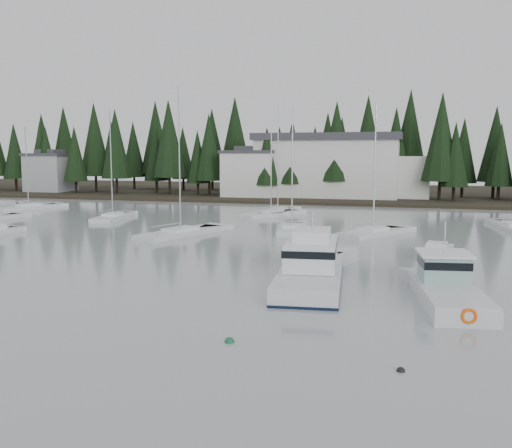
{
  "coord_description": "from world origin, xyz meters",
  "views": [
    {
      "loc": [
        10.19,
        -16.74,
        8.06
      ],
      "look_at": [
        -1.98,
        26.04,
        2.5
      ],
      "focal_mm": 40.0,
      "sensor_mm": 36.0,
      "label": 1
    }
  ],
  "objects_px": {
    "sailboat_9": "(292,231)",
    "sailboat_10": "(113,219)",
    "runabout_1": "(437,254)",
    "house_west": "(251,172)",
    "cabin_cruiser_center": "(311,271)",
    "lobster_boat_teal": "(448,292)",
    "harbor_inn": "(340,166)",
    "sailboat_4": "(181,235)",
    "sailboat_11": "(373,234)",
    "sailboat_3": "(278,213)",
    "sailboat_12": "(271,216)",
    "house_far_west": "(50,171)",
    "sailboat_5": "(29,209)"
  },
  "relations": [
    {
      "from": "sailboat_5",
      "to": "sailboat_10",
      "type": "bearing_deg",
      "value": -94.73
    },
    {
      "from": "house_far_west",
      "to": "sailboat_10",
      "type": "bearing_deg",
      "value": -46.28
    },
    {
      "from": "harbor_inn",
      "to": "lobster_boat_teal",
      "type": "xyz_separation_m",
      "value": [
        14.89,
        -67.15,
        -5.2
      ]
    },
    {
      "from": "runabout_1",
      "to": "house_west",
      "type": "bearing_deg",
      "value": 38.82
    },
    {
      "from": "house_west",
      "to": "sailboat_3",
      "type": "xyz_separation_m",
      "value": [
        10.28,
        -22.18,
        -4.57
      ]
    },
    {
      "from": "cabin_cruiser_center",
      "to": "sailboat_10",
      "type": "height_order",
      "value": "sailboat_10"
    },
    {
      "from": "sailboat_3",
      "to": "sailboat_12",
      "type": "distance_m",
      "value": 3.12
    },
    {
      "from": "cabin_cruiser_center",
      "to": "sailboat_11",
      "type": "distance_m",
      "value": 22.38
    },
    {
      "from": "sailboat_9",
      "to": "sailboat_10",
      "type": "xyz_separation_m",
      "value": [
        -23.43,
        4.83,
        0.01
      ]
    },
    {
      "from": "sailboat_4",
      "to": "house_west",
      "type": "bearing_deg",
      "value": 25.92
    },
    {
      "from": "lobster_boat_teal",
      "to": "sailboat_5",
      "type": "bearing_deg",
      "value": 47.26
    },
    {
      "from": "sailboat_4",
      "to": "sailboat_11",
      "type": "xyz_separation_m",
      "value": [
        18.21,
        5.34,
        -0.0
      ]
    },
    {
      "from": "house_far_west",
      "to": "sailboat_9",
      "type": "xyz_separation_m",
      "value": [
        57.82,
        -40.79,
        -4.33
      ]
    },
    {
      "from": "sailboat_4",
      "to": "sailboat_10",
      "type": "height_order",
      "value": "sailboat_4"
    },
    {
      "from": "sailboat_4",
      "to": "house_far_west",
      "type": "bearing_deg",
      "value": 64.29
    },
    {
      "from": "house_west",
      "to": "cabin_cruiser_center",
      "type": "distance_m",
      "value": 65.26
    },
    {
      "from": "sailboat_5",
      "to": "sailboat_12",
      "type": "relative_size",
      "value": 1.04
    },
    {
      "from": "sailboat_9",
      "to": "harbor_inn",
      "type": "bearing_deg",
      "value": -9.55
    },
    {
      "from": "lobster_boat_teal",
      "to": "sailboat_4",
      "type": "distance_m",
      "value": 30.93
    },
    {
      "from": "sailboat_11",
      "to": "sailboat_3",
      "type": "bearing_deg",
      "value": 69.09
    },
    {
      "from": "sailboat_10",
      "to": "harbor_inn",
      "type": "bearing_deg",
      "value": -40.55
    },
    {
      "from": "house_west",
      "to": "harbor_inn",
      "type": "relative_size",
      "value": 0.32
    },
    {
      "from": "lobster_boat_teal",
      "to": "harbor_inn",
      "type": "bearing_deg",
      "value": 3.88
    },
    {
      "from": "cabin_cruiser_center",
      "to": "lobster_boat_teal",
      "type": "bearing_deg",
      "value": -113.52
    },
    {
      "from": "sailboat_10",
      "to": "sailboat_4",
      "type": "bearing_deg",
      "value": -137.02
    },
    {
      "from": "sailboat_5",
      "to": "sailboat_9",
      "type": "xyz_separation_m",
      "value": [
        41.51,
        -12.68,
        0.01
      ]
    },
    {
      "from": "house_far_west",
      "to": "sailboat_11",
      "type": "distance_m",
      "value": 77.91
    },
    {
      "from": "lobster_boat_teal",
      "to": "runabout_1",
      "type": "xyz_separation_m",
      "value": [
        -0.14,
        14.8,
        -0.45
      ]
    },
    {
      "from": "house_west",
      "to": "sailboat_10",
      "type": "bearing_deg",
      "value": -102.64
    },
    {
      "from": "cabin_cruiser_center",
      "to": "sailboat_3",
      "type": "bearing_deg",
      "value": 10.45
    },
    {
      "from": "house_far_west",
      "to": "sailboat_9",
      "type": "distance_m",
      "value": 70.89
    },
    {
      "from": "sailboat_11",
      "to": "cabin_cruiser_center",
      "type": "bearing_deg",
      "value": -155.57
    },
    {
      "from": "sailboat_5",
      "to": "sailboat_12",
      "type": "bearing_deg",
      "value": -69.97
    },
    {
      "from": "sailboat_4",
      "to": "sailboat_5",
      "type": "relative_size",
      "value": 1.21
    },
    {
      "from": "sailboat_11",
      "to": "sailboat_9",
      "type": "bearing_deg",
      "value": 118.01
    },
    {
      "from": "harbor_inn",
      "to": "sailboat_11",
      "type": "bearing_deg",
      "value": -77.97
    },
    {
      "from": "harbor_inn",
      "to": "cabin_cruiser_center",
      "type": "height_order",
      "value": "harbor_inn"
    },
    {
      "from": "harbor_inn",
      "to": "sailboat_9",
      "type": "distance_m",
      "value": 42.52
    },
    {
      "from": "sailboat_10",
      "to": "sailboat_11",
      "type": "distance_m",
      "value": 32.1
    },
    {
      "from": "sailboat_10",
      "to": "runabout_1",
      "type": "bearing_deg",
      "value": -121.18
    },
    {
      "from": "house_far_west",
      "to": "cabin_cruiser_center",
      "type": "distance_m",
      "value": 90.09
    },
    {
      "from": "harbor_inn",
      "to": "sailboat_5",
      "type": "height_order",
      "value": "sailboat_5"
    },
    {
      "from": "sailboat_10",
      "to": "house_west",
      "type": "bearing_deg",
      "value": -21.91
    },
    {
      "from": "sailboat_4",
      "to": "sailboat_12",
      "type": "distance_m",
      "value": 19.57
    },
    {
      "from": "cabin_cruiser_center",
      "to": "runabout_1",
      "type": "xyz_separation_m",
      "value": [
        7.81,
        12.32,
        -0.64
      ]
    },
    {
      "from": "house_far_west",
      "to": "sailboat_3",
      "type": "xyz_separation_m",
      "value": [
        52.28,
        -24.18,
        -4.32
      ]
    },
    {
      "from": "sailboat_3",
      "to": "sailboat_11",
      "type": "distance_m",
      "value": 21.79
    },
    {
      "from": "harbor_inn",
      "to": "sailboat_9",
      "type": "bearing_deg",
      "value": -88.95
    },
    {
      "from": "sailboat_4",
      "to": "runabout_1",
      "type": "distance_m",
      "value": 24.37
    },
    {
      "from": "house_west",
      "to": "runabout_1",
      "type": "relative_size",
      "value": 1.69
    }
  ]
}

